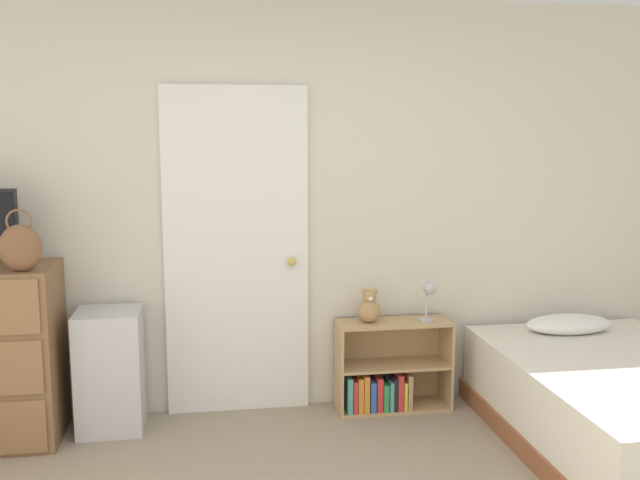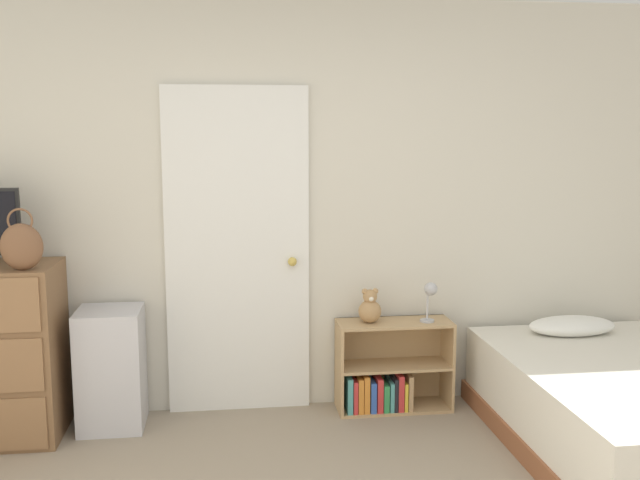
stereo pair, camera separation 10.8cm
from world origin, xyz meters
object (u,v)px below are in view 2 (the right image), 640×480
(handbag, at_px, (22,246))
(desk_lamp, at_px, (430,294))
(storage_bin, at_px, (111,368))
(teddy_bear, at_px, (370,308))
(bookshelf, at_px, (386,376))
(bed, at_px, (626,409))

(handbag, height_order, desk_lamp, handbag)
(storage_bin, distance_m, teddy_bear, 1.60)
(teddy_bear, bearing_deg, handbag, -171.78)
(handbag, distance_m, teddy_bear, 2.04)
(storage_bin, relative_size, desk_lamp, 2.84)
(storage_bin, height_order, desk_lamp, desk_lamp)
(handbag, xyz_separation_m, bookshelf, (2.08, 0.28, -0.92))
(teddy_bear, distance_m, desk_lamp, 0.38)
(storage_bin, xyz_separation_m, bookshelf, (1.68, 0.05, -0.14))
(storage_bin, bearing_deg, bed, -14.40)
(storage_bin, bearing_deg, teddy_bear, 1.79)
(storage_bin, xyz_separation_m, desk_lamp, (1.94, 0.01, 0.39))
(handbag, height_order, bed, handbag)
(storage_bin, distance_m, bed, 2.94)
(bookshelf, bearing_deg, bed, -33.83)
(storage_bin, relative_size, bed, 0.39)
(storage_bin, height_order, teddy_bear, teddy_bear)
(desk_lamp, bearing_deg, bookshelf, 171.93)
(bookshelf, distance_m, bed, 1.40)
(bookshelf, xyz_separation_m, bed, (1.16, -0.78, 0.03))
(desk_lamp, bearing_deg, storage_bin, -179.64)
(handbag, bearing_deg, bed, -8.68)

